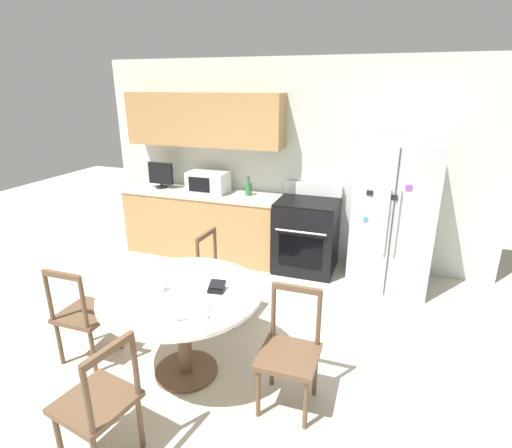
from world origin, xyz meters
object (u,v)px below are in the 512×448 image
at_px(oven_range, 306,235).
at_px(dining_chair_left, 84,315).
at_px(dining_chair_right, 290,353).
at_px(counter_bottle, 249,188).
at_px(wallet, 217,287).
at_px(microwave, 208,182).
at_px(refrigerator, 393,216).
at_px(countertop_tv, 161,174).
at_px(candle_glass, 159,287).
at_px(dining_chair_near, 99,403).
at_px(dining_chair_far, 222,278).

distance_m(oven_range, dining_chair_left, 2.77).
bearing_deg(oven_range, dining_chair_right, -80.36).
bearing_deg(dining_chair_right, counter_bottle, -63.72).
xyz_separation_m(counter_bottle, wallet, (0.58, -2.25, -0.20)).
bearing_deg(microwave, refrigerator, -2.63).
xyz_separation_m(counter_bottle, dining_chair_right, (1.20, -2.39, -0.56)).
relative_size(countertop_tv, dining_chair_left, 0.40).
bearing_deg(dining_chair_left, countertop_tv, 105.97).
bearing_deg(oven_range, wallet, -96.07).
height_order(countertop_tv, candle_glass, countertop_tv).
xyz_separation_m(dining_chair_near, candle_glass, (-0.07, 0.83, 0.37)).
relative_size(oven_range, dining_chair_right, 1.20).
relative_size(dining_chair_near, candle_glass, 9.64).
xyz_separation_m(oven_range, candle_glass, (-0.65, -2.34, 0.34)).
height_order(dining_chair_near, wallet, dining_chair_near).
bearing_deg(candle_glass, counter_bottle, 93.75).
bearing_deg(dining_chair_left, refrigerator, 43.88).
relative_size(dining_chair_right, dining_chair_left, 1.00).
height_order(counter_bottle, candle_glass, counter_bottle).
height_order(counter_bottle, dining_chair_near, counter_bottle).
distance_m(dining_chair_left, candle_glass, 0.82).
bearing_deg(counter_bottle, candle_glass, -86.25).
bearing_deg(countertop_tv, microwave, 0.30).
bearing_deg(microwave, dining_chair_left, -90.13).
xyz_separation_m(dining_chair_far, wallet, (0.33, -0.80, 0.36)).
bearing_deg(candle_glass, oven_range, 74.52).
bearing_deg(wallet, dining_chair_far, 112.25).
bearing_deg(candle_glass, refrigerator, 54.09).
relative_size(counter_bottle, candle_glass, 2.62).
height_order(dining_chair_right, dining_chair_near, same).
distance_m(dining_chair_left, dining_chair_far, 1.30).
bearing_deg(dining_chair_near, candle_glass, 14.89).
bearing_deg(wallet, microwave, 117.13).
height_order(dining_chair_right, dining_chair_left, same).
height_order(oven_range, dining_chair_far, oven_range).
relative_size(countertop_tv, dining_chair_near, 0.40).
bearing_deg(candle_glass, wallet, 20.88).
bearing_deg(refrigerator, dining_chair_left, -135.62).
height_order(oven_range, counter_bottle, counter_bottle).
bearing_deg(countertop_tv, dining_chair_right, -43.40).
bearing_deg(dining_chair_right, dining_chair_far, -44.76).
distance_m(countertop_tv, dining_chair_far, 2.20).
xyz_separation_m(candle_glass, wallet, (0.42, 0.16, -0.01)).
xyz_separation_m(refrigerator, dining_chair_near, (-1.58, -3.11, -0.42)).
bearing_deg(dining_chair_far, dining_chair_right, 49.11).
relative_size(refrigerator, dining_chair_near, 1.90).
height_order(refrigerator, dining_chair_far, refrigerator).
height_order(refrigerator, microwave, refrigerator).
relative_size(counter_bottle, wallet, 1.72).
distance_m(counter_bottle, wallet, 2.34).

